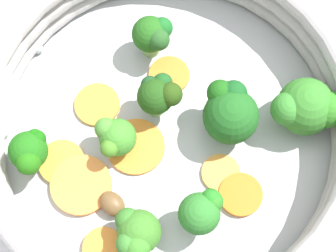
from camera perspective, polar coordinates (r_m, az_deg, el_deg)
name	(u,v)px	position (r m, az deg, el deg)	size (l,w,h in m)	color
ground_plane	(168,138)	(0.46, 0.00, -1.26)	(4.00, 4.00, 0.00)	white
skillet	(168,135)	(0.45, 0.00, -0.95)	(0.27, 0.27, 0.02)	#B2B5B7
skillet_rim_wall	(168,122)	(0.42, 0.00, 0.41)	(0.29, 0.29, 0.05)	#B7B0B2
skillet_rivet_left	(38,48)	(0.48, -13.10, 7.68)	(0.01, 0.01, 0.01)	#AEB6BB
skillet_rivet_right	(3,133)	(0.46, -16.41, -0.66)	(0.01, 0.01, 0.01)	#AEB1BB
carrot_slice_0	(137,150)	(0.44, -3.12, -2.45)	(0.05, 0.05, 0.00)	orange
carrot_slice_1	(97,105)	(0.45, -7.21, 2.17)	(0.04, 0.04, 0.00)	orange
carrot_slice_2	(81,185)	(0.43, -8.80, -5.95)	(0.05, 0.05, 0.01)	#F98C3D
carrot_slice_3	(62,162)	(0.44, -10.75, -3.65)	(0.04, 0.04, 0.00)	orange
carrot_slice_4	(169,75)	(0.46, 0.12, 5.17)	(0.03, 0.03, 0.00)	orange
carrot_slice_5	(221,173)	(0.43, 5.39, -4.79)	(0.03, 0.03, 0.00)	#ED983D
carrot_slice_6	(103,248)	(0.42, -6.60, -12.19)	(0.03, 0.03, 0.01)	orange
carrot_slice_7	(240,195)	(0.43, 7.38, -6.94)	(0.03, 0.03, 0.00)	orange
broccoli_floret_0	(159,94)	(0.42, -0.88, 3.27)	(0.03, 0.03, 0.04)	#83B269
broccoli_floret_1	(153,35)	(0.45, -1.56, 9.20)	(0.03, 0.03, 0.04)	#82B064
broccoli_floret_2	(115,137)	(0.42, -5.38, -1.11)	(0.03, 0.03, 0.03)	#649842
broccoli_floret_3	(201,212)	(0.40, 3.37, -8.68)	(0.03, 0.03, 0.05)	#81B46C
broccoli_floret_4	(30,152)	(0.42, -13.88, -2.54)	(0.03, 0.03, 0.04)	#759959
broccoli_floret_5	(136,234)	(0.40, -3.23, -10.90)	(0.04, 0.04, 0.04)	#78A05D
broccoli_floret_6	(307,108)	(0.43, 13.91, 1.83)	(0.05, 0.05, 0.05)	#699050
broccoli_floret_7	(230,113)	(0.42, 6.34, 1.36)	(0.04, 0.05, 0.05)	#629049
mushroom_piece_0	(112,204)	(0.42, -5.68, -7.87)	(0.02, 0.02, 0.01)	brown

